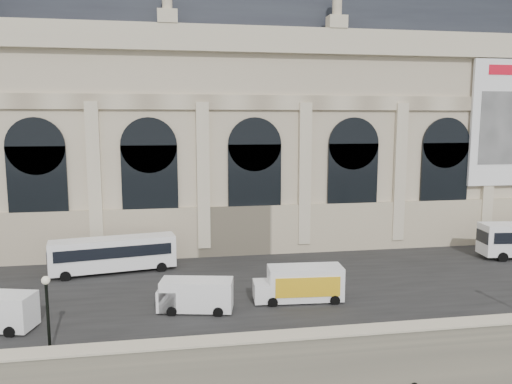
# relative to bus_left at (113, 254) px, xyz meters

# --- Properties ---
(quay) EXTENTS (160.00, 70.00, 6.00)m
(quay) POSITION_rel_bus_left_xyz_m (17.15, 16.90, -4.76)
(quay) COLOR gray
(quay) RESTS_ON ground
(street) EXTENTS (160.00, 24.00, 0.06)m
(street) POSITION_rel_bus_left_xyz_m (17.15, -4.10, -1.73)
(street) COLOR #2D2D2D
(street) RESTS_ON quay
(parapet) EXTENTS (160.00, 1.40, 1.21)m
(parapet) POSITION_rel_bus_left_xyz_m (17.15, -17.50, -1.14)
(parapet) COLOR gray
(parapet) RESTS_ON quay
(museum) EXTENTS (69.00, 18.70, 29.10)m
(museum) POSITION_rel_bus_left_xyz_m (11.18, 12.76, 11.96)
(museum) COLOR beige
(museum) RESTS_ON quay
(bus_left) EXTENTS (10.88, 3.95, 3.14)m
(bus_left) POSITION_rel_bus_left_xyz_m (0.00, 0.00, 0.00)
(bus_left) COLOR white
(bus_left) RESTS_ON quay
(van_c) EXTENTS (5.46, 2.94, 2.30)m
(van_c) POSITION_rel_bus_left_xyz_m (6.43, -10.09, -0.59)
(van_c) COLOR white
(van_c) RESTS_ON quay
(box_truck) EXTENTS (6.68, 2.70, 2.64)m
(box_truck) POSITION_rel_bus_left_xyz_m (14.39, -9.40, -0.43)
(box_truck) COLOR white
(box_truck) RESTS_ON quay
(lamp_left) EXTENTS (0.48, 0.48, 4.67)m
(lamp_left) POSITION_rel_bus_left_xyz_m (-1.88, -15.33, 0.56)
(lamp_left) COLOR black
(lamp_left) RESTS_ON quay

